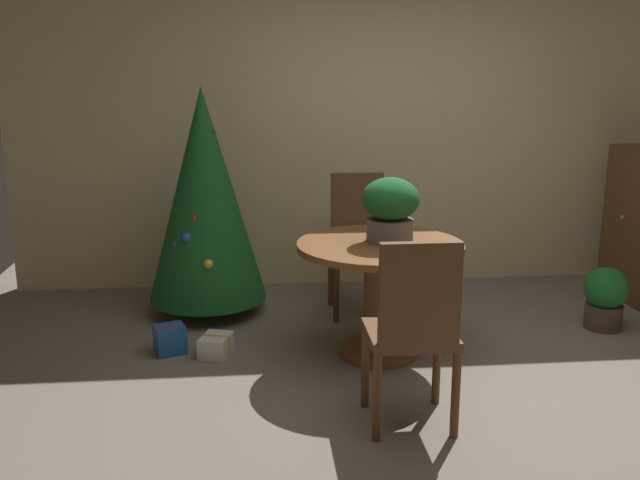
{
  "coord_description": "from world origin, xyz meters",
  "views": [
    {
      "loc": [
        -1.05,
        -3.62,
        1.8
      ],
      "look_at": [
        -0.68,
        0.28,
        0.84
      ],
      "focal_mm": 39.83,
      "sensor_mm": 36.0,
      "label": 1
    }
  ],
  "objects_px": {
    "wooden_chair_near": "(414,325)",
    "wooden_chair_far": "(359,236)",
    "gift_box_blue": "(170,339)",
    "potted_plant": "(605,297)",
    "gift_box_cream": "(216,346)",
    "round_dining_table": "(380,276)",
    "holiday_tree": "(205,195)",
    "flower_vase": "(390,207)"
  },
  "relations": [
    {
      "from": "gift_box_cream",
      "to": "potted_plant",
      "type": "relative_size",
      "value": 0.6
    },
    {
      "from": "flower_vase",
      "to": "potted_plant",
      "type": "height_order",
      "value": "flower_vase"
    },
    {
      "from": "wooden_chair_near",
      "to": "gift_box_blue",
      "type": "relative_size",
      "value": 4.36
    },
    {
      "from": "flower_vase",
      "to": "wooden_chair_near",
      "type": "bearing_deg",
      "value": -93.73
    },
    {
      "from": "wooden_chair_far",
      "to": "gift_box_cream",
      "type": "height_order",
      "value": "wooden_chair_far"
    },
    {
      "from": "wooden_chair_near",
      "to": "potted_plant",
      "type": "height_order",
      "value": "wooden_chair_near"
    },
    {
      "from": "wooden_chair_near",
      "to": "wooden_chair_far",
      "type": "bearing_deg",
      "value": 90.0
    },
    {
      "from": "gift_box_blue",
      "to": "potted_plant",
      "type": "distance_m",
      "value": 2.99
    },
    {
      "from": "round_dining_table",
      "to": "wooden_chair_far",
      "type": "relative_size",
      "value": 1.01
    },
    {
      "from": "holiday_tree",
      "to": "gift_box_blue",
      "type": "relative_size",
      "value": 7.23
    },
    {
      "from": "round_dining_table",
      "to": "gift_box_cream",
      "type": "relative_size",
      "value": 3.93
    },
    {
      "from": "flower_vase",
      "to": "holiday_tree",
      "type": "relative_size",
      "value": 0.24
    },
    {
      "from": "holiday_tree",
      "to": "gift_box_blue",
      "type": "height_order",
      "value": "holiday_tree"
    },
    {
      "from": "round_dining_table",
      "to": "wooden_chair_far",
      "type": "bearing_deg",
      "value": 90.0
    },
    {
      "from": "gift_box_cream",
      "to": "gift_box_blue",
      "type": "xyz_separation_m",
      "value": [
        -0.3,
        0.07,
        0.02
      ]
    },
    {
      "from": "gift_box_cream",
      "to": "gift_box_blue",
      "type": "relative_size",
      "value": 1.15
    },
    {
      "from": "round_dining_table",
      "to": "gift_box_cream",
      "type": "height_order",
      "value": "round_dining_table"
    },
    {
      "from": "gift_box_cream",
      "to": "gift_box_blue",
      "type": "bearing_deg",
      "value": 166.0
    },
    {
      "from": "gift_box_cream",
      "to": "potted_plant",
      "type": "bearing_deg",
      "value": 4.99
    },
    {
      "from": "wooden_chair_near",
      "to": "holiday_tree",
      "type": "height_order",
      "value": "holiday_tree"
    },
    {
      "from": "holiday_tree",
      "to": "gift_box_cream",
      "type": "xyz_separation_m",
      "value": [
        0.09,
        -0.84,
        -0.82
      ]
    },
    {
      "from": "holiday_tree",
      "to": "gift_box_blue",
      "type": "xyz_separation_m",
      "value": [
        -0.21,
        -0.77,
        -0.8
      ]
    },
    {
      "from": "flower_vase",
      "to": "holiday_tree",
      "type": "height_order",
      "value": "holiday_tree"
    },
    {
      "from": "holiday_tree",
      "to": "wooden_chair_near",
      "type": "bearing_deg",
      "value": -59.14
    },
    {
      "from": "wooden_chair_far",
      "to": "gift_box_cream",
      "type": "bearing_deg",
      "value": -142.08
    },
    {
      "from": "flower_vase",
      "to": "round_dining_table",
      "type": "bearing_deg",
      "value": -151.62
    },
    {
      "from": "round_dining_table",
      "to": "wooden_chair_near",
      "type": "bearing_deg",
      "value": -90.0
    },
    {
      "from": "flower_vase",
      "to": "gift_box_cream",
      "type": "xyz_separation_m",
      "value": [
        -1.1,
        0.05,
        -0.89
      ]
    },
    {
      "from": "wooden_chair_far",
      "to": "holiday_tree",
      "type": "relative_size",
      "value": 0.62
    },
    {
      "from": "round_dining_table",
      "to": "gift_box_blue",
      "type": "height_order",
      "value": "round_dining_table"
    },
    {
      "from": "round_dining_table",
      "to": "wooden_chair_near",
      "type": "distance_m",
      "value": 0.96
    },
    {
      "from": "flower_vase",
      "to": "potted_plant",
      "type": "bearing_deg",
      "value": 10.03
    },
    {
      "from": "gift_box_blue",
      "to": "holiday_tree",
      "type": "bearing_deg",
      "value": 74.96
    },
    {
      "from": "round_dining_table",
      "to": "potted_plant",
      "type": "distance_m",
      "value": 1.71
    },
    {
      "from": "gift_box_cream",
      "to": "potted_plant",
      "type": "xyz_separation_m",
      "value": [
        2.69,
        0.23,
        0.16
      ]
    },
    {
      "from": "gift_box_blue",
      "to": "gift_box_cream",
      "type": "bearing_deg",
      "value": -14.0
    },
    {
      "from": "flower_vase",
      "to": "holiday_tree",
      "type": "bearing_deg",
      "value": 143.22
    },
    {
      "from": "wooden_chair_near",
      "to": "gift_box_cream",
      "type": "bearing_deg",
      "value": 134.8
    },
    {
      "from": "flower_vase",
      "to": "gift_box_cream",
      "type": "relative_size",
      "value": 1.52
    },
    {
      "from": "gift_box_blue",
      "to": "wooden_chair_near",
      "type": "bearing_deg",
      "value": -39.95
    },
    {
      "from": "wooden_chair_far",
      "to": "potted_plant",
      "type": "height_order",
      "value": "wooden_chair_far"
    },
    {
      "from": "wooden_chair_near",
      "to": "round_dining_table",
      "type": "bearing_deg",
      "value": 90.0
    }
  ]
}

